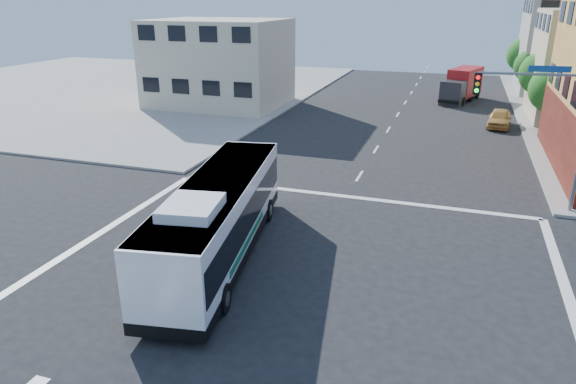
% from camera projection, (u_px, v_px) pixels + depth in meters
% --- Properties ---
extents(ground, '(120.00, 120.00, 0.00)m').
position_uv_depth(ground, '(291.00, 286.00, 18.72)').
color(ground, black).
rests_on(ground, ground).
extents(sidewalk_nw, '(50.00, 50.00, 0.15)m').
position_uv_depth(sidewalk_nw, '(100.00, 87.00, 60.09)').
color(sidewalk_nw, gray).
rests_on(sidewalk_nw, ground).
extents(building_west, '(12.06, 10.06, 8.00)m').
position_uv_depth(building_west, '(219.00, 63.00, 48.92)').
color(building_west, beige).
rests_on(building_west, ground).
extents(signal_mast_ne, '(7.91, 1.13, 8.07)m').
position_uv_depth(signal_mast_ne, '(549.00, 110.00, 23.69)').
color(signal_mast_ne, slate).
rests_on(signal_mast_ne, ground).
extents(street_tree_a, '(3.60, 3.60, 5.53)m').
position_uv_depth(street_tree_a, '(556.00, 86.00, 38.70)').
color(street_tree_a, '#382214').
rests_on(street_tree_a, ground).
extents(street_tree_b, '(3.80, 3.80, 5.79)m').
position_uv_depth(street_tree_b, '(543.00, 71.00, 45.74)').
color(street_tree_b, '#382214').
rests_on(street_tree_b, ground).
extents(street_tree_c, '(3.40, 3.40, 5.29)m').
position_uv_depth(street_tree_c, '(533.00, 64.00, 52.94)').
color(street_tree_c, '#382214').
rests_on(street_tree_c, ground).
extents(street_tree_d, '(4.00, 4.00, 6.03)m').
position_uv_depth(street_tree_d, '(526.00, 52.00, 59.88)').
color(street_tree_d, '#382214').
rests_on(street_tree_d, ground).
extents(transit_bus, '(4.48, 12.24, 3.55)m').
position_uv_depth(transit_bus, '(219.00, 217.00, 20.26)').
color(transit_bus, black).
rests_on(transit_bus, ground).
extents(box_truck, '(4.07, 7.47, 3.23)m').
position_uv_depth(box_truck, '(462.00, 86.00, 51.65)').
color(box_truck, '#27272C').
rests_on(box_truck, ground).
extents(parked_car, '(2.18, 4.39, 1.44)m').
position_uv_depth(parked_car, '(499.00, 118.00, 41.56)').
color(parked_car, gold).
rests_on(parked_car, ground).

